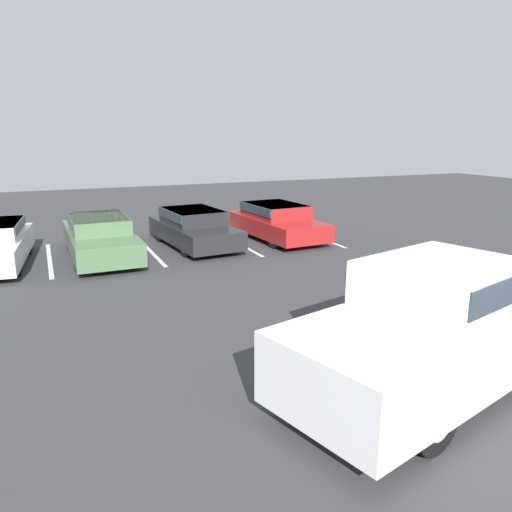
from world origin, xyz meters
TOP-DOWN VIEW (x-y plane):
  - ground_plane at (0.00, 0.00)m, footprint 60.00×60.00m
  - stall_stripe_b at (-4.83, 10.89)m, footprint 0.12×4.37m
  - stall_stripe_c at (-1.90, 10.89)m, footprint 0.12×4.37m
  - stall_stripe_d at (1.04, 10.89)m, footprint 0.12×4.37m
  - stall_stripe_e at (3.97, 10.89)m, footprint 0.12×4.37m
  - pickup_truck at (0.50, 0.70)m, footprint 6.22×3.46m
  - parked_sedan_b at (-3.39, 10.68)m, footprint 1.83×4.79m
  - parked_sedan_c at (-0.42, 10.96)m, footprint 2.10×4.36m
  - parked_sedan_d at (2.54, 10.95)m, footprint 2.11×4.47m
  - wheel_stop_curb at (0.62, 13.85)m, footprint 1.68×0.20m

SIDE VIEW (x-z plane):
  - ground_plane at x=0.00m, z-range 0.00..0.00m
  - stall_stripe_b at x=-4.83m, z-range 0.00..0.01m
  - stall_stripe_c at x=-1.90m, z-range 0.00..0.01m
  - stall_stripe_d at x=1.04m, z-range 0.00..0.01m
  - stall_stripe_e at x=3.97m, z-range 0.00..0.01m
  - wheel_stop_curb at x=0.62m, z-range 0.00..0.14m
  - parked_sedan_c at x=-0.42m, z-range 0.04..1.24m
  - parked_sedan_b at x=-3.39m, z-range 0.04..1.26m
  - parked_sedan_d at x=2.54m, z-range 0.05..1.26m
  - pickup_truck at x=0.50m, z-range -0.01..1.87m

